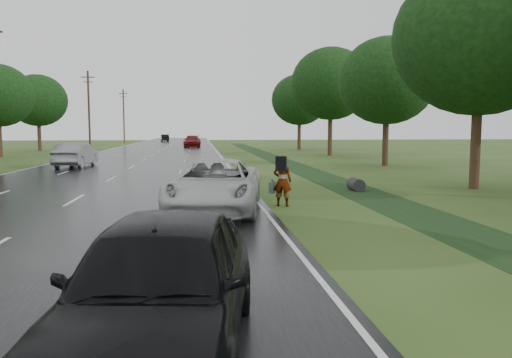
{
  "coord_description": "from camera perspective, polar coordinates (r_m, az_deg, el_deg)",
  "views": [
    {
      "loc": [
        4.64,
        -11.12,
        2.7
      ],
      "look_at": [
        6.23,
        2.67,
        1.3
      ],
      "focal_mm": 35.0,
      "sensor_mm": 36.0,
      "label": 1
    }
  ],
  "objects": [
    {
      "name": "road",
      "position": [
        56.37,
        -11.31,
        2.93
      ],
      "size": [
        14.0,
        180.0,
        0.04
      ],
      "primitive_type": "cube",
      "color": "black",
      "rests_on": "ground"
    },
    {
      "name": "edge_stripe_east",
      "position": [
        56.22,
        -4.42,
        3.05
      ],
      "size": [
        0.12,
        180.0,
        0.01
      ],
      "primitive_type": "cube",
      "color": "silver",
      "rests_on": "road"
    },
    {
      "name": "edge_stripe_west",
      "position": [
        57.32,
        -18.05,
        2.83
      ],
      "size": [
        0.12,
        180.0,
        0.01
      ],
      "primitive_type": "cube",
      "color": "silver",
      "rests_on": "road"
    },
    {
      "name": "center_line",
      "position": [
        56.37,
        -11.31,
        2.96
      ],
      "size": [
        0.12,
        180.0,
        0.01
      ],
      "primitive_type": "cube",
      "color": "silver",
      "rests_on": "road"
    },
    {
      "name": "drainage_ditch",
      "position": [
        30.72,
        6.35,
        0.76
      ],
      "size": [
        2.2,
        120.0,
        0.56
      ],
      "color": "black",
      "rests_on": "ground"
    },
    {
      "name": "utility_pole_far",
      "position": [
        67.6,
        -18.55,
        7.59
      ],
      "size": [
        1.6,
        0.26,
        10.0
      ],
      "color": "#392517",
      "rests_on": "ground"
    },
    {
      "name": "utility_pole_distant",
      "position": [
        97.14,
        -14.88,
        7.05
      ],
      "size": [
        1.6,
        0.26,
        10.0
      ],
      "color": "#392517",
      "rests_on": "ground"
    },
    {
      "name": "tree_east_b",
      "position": [
        24.79,
        24.26,
        14.51
      ],
      "size": [
        7.6,
        7.6,
        10.11
      ],
      "color": "#392517",
      "rests_on": "ground"
    },
    {
      "name": "tree_east_c",
      "position": [
        37.8,
        14.74,
        10.8
      ],
      "size": [
        7.0,
        7.0,
        9.29
      ],
      "color": "#392517",
      "rests_on": "ground"
    },
    {
      "name": "tree_east_d",
      "position": [
        51.04,
        8.54,
        10.71
      ],
      "size": [
        8.0,
        8.0,
        10.76
      ],
      "color": "#392517",
      "rests_on": "ground"
    },
    {
      "name": "tree_east_f",
      "position": [
        64.52,
        4.99,
        9.01
      ],
      "size": [
        7.2,
        7.2,
        9.62
      ],
      "color": "#392517",
      "rests_on": "ground"
    },
    {
      "name": "tree_west_f",
      "position": [
        67.09,
        -23.67,
        8.22
      ],
      "size": [
        7.0,
        7.0,
        9.29
      ],
      "color": "#392517",
      "rests_on": "ground"
    },
    {
      "name": "pedestrian",
      "position": [
        17.37,
        2.96,
        -0.14
      ],
      "size": [
        0.86,
        0.89,
        1.78
      ],
      "rotation": [
        0.0,
        0.0,
        2.78
      ],
      "color": "#A5998C",
      "rests_on": "ground"
    },
    {
      "name": "white_pickup",
      "position": [
        16.23,
        -4.64,
        -0.72
      ],
      "size": [
        3.64,
        6.34,
        1.67
      ],
      "primitive_type": "imported",
      "rotation": [
        0.0,
        0.0,
        -0.15
      ],
      "color": "silver",
      "rests_on": "road"
    },
    {
      "name": "dark_sedan",
      "position": [
        5.99,
        -10.85,
        -11.85
      ],
      "size": [
        2.65,
        5.25,
        1.72
      ],
      "primitive_type": "imported",
      "rotation": [
        0.0,
        0.0,
        -0.13
      ],
      "color": "black",
      "rests_on": "road"
    },
    {
      "name": "silver_sedan",
      "position": [
        37.0,
        -19.9,
        2.61
      ],
      "size": [
        2.1,
        5.22,
        1.69
      ],
      "primitive_type": "imported",
      "rotation": [
        0.0,
        0.0,
        3.08
      ],
      "color": "gray",
      "rests_on": "road"
    },
    {
      "name": "far_car_red",
      "position": [
        73.49,
        -7.29,
        4.3
      ],
      "size": [
        2.57,
        5.85,
        1.67
      ],
      "primitive_type": "imported",
      "rotation": [
        0.0,
        0.0,
        -0.04
      ],
      "color": "maroon",
      "rests_on": "road"
    },
    {
      "name": "far_car_dark",
      "position": [
        107.06,
        -10.4,
        4.64
      ],
      "size": [
        2.16,
        4.62,
        1.46
      ],
      "primitive_type": "imported",
      "rotation": [
        0.0,
        0.0,
        3.28
      ],
      "color": "black",
      "rests_on": "road"
    }
  ]
}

